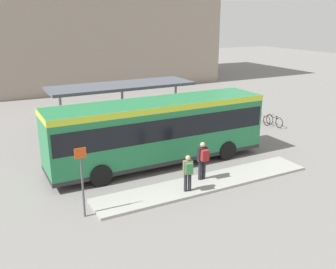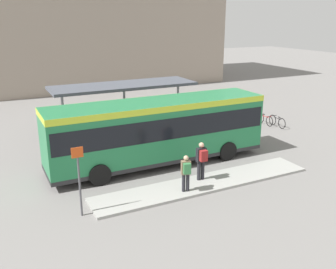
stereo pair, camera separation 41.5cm
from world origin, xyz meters
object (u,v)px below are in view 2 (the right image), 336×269
at_px(city_bus, 158,128).
at_px(platform_sign, 79,179).
at_px(pedestrian_waiting, 202,159).
at_px(potted_planter_near_shelter, 139,131).
at_px(bicycle_red, 265,119).
at_px(bicycle_black, 277,121).
at_px(pedestrian_companion, 186,171).

distance_m(city_bus, platform_sign, 6.12).
bearing_deg(city_bus, pedestrian_waiting, -75.87).
bearing_deg(potted_planter_near_shelter, bicycle_red, -3.66).
xyz_separation_m(bicycle_red, platform_sign, (-14.86, -6.87, 1.19)).
bearing_deg(bicycle_black, potted_planter_near_shelter, 85.69).
height_order(pedestrian_companion, potted_planter_near_shelter, pedestrian_companion).
xyz_separation_m(pedestrian_waiting, pedestrian_companion, (-1.22, -0.75, -0.10)).
height_order(city_bus, potted_planter_near_shelter, city_bus).
relative_size(bicycle_red, potted_planter_near_shelter, 1.38).
relative_size(city_bus, pedestrian_waiting, 6.26).
relative_size(pedestrian_waiting, bicycle_red, 1.06).
xyz_separation_m(pedestrian_companion, platform_sign, (-4.49, 0.19, 0.49)).
relative_size(bicycle_red, platform_sign, 0.61).
bearing_deg(city_bus, platform_sign, -144.35).
bearing_deg(bicycle_red, pedestrian_waiting, -53.58).
bearing_deg(platform_sign, pedestrian_waiting, 5.54).
height_order(bicycle_red, platform_sign, platform_sign).
distance_m(potted_planter_near_shelter, platform_sign, 9.28).
height_order(pedestrian_waiting, platform_sign, platform_sign).
distance_m(city_bus, potted_planter_near_shelter, 4.13).
distance_m(pedestrian_companion, platform_sign, 4.53).
height_order(bicycle_red, potted_planter_near_shelter, potted_planter_near_shelter).
bearing_deg(potted_planter_near_shelter, pedestrian_waiting, -87.59).
distance_m(bicycle_black, potted_planter_near_shelter, 9.93).
relative_size(city_bus, pedestrian_companion, 6.91).
height_order(pedestrian_waiting, potted_planter_near_shelter, pedestrian_waiting).
bearing_deg(bicycle_red, potted_planter_near_shelter, -91.87).
relative_size(bicycle_black, platform_sign, 0.63).
xyz_separation_m(bicycle_black, platform_sign, (-15.25, -6.06, 1.18)).
distance_m(pedestrian_waiting, pedestrian_companion, 1.44).
height_order(city_bus, pedestrian_companion, city_bus).
xyz_separation_m(pedestrian_waiting, potted_planter_near_shelter, (-0.29, 6.92, -0.50)).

